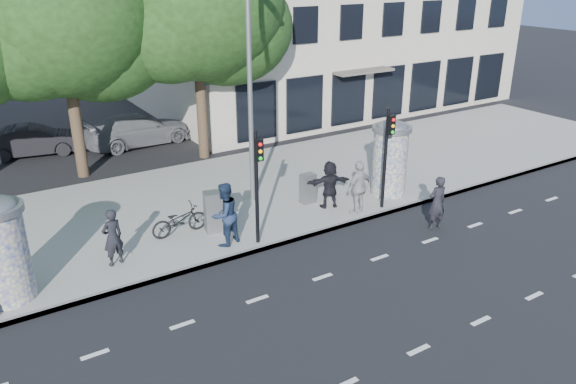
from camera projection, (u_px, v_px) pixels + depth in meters
ground at (355, 302)px, 13.91m from camera, size 120.00×120.00×0.00m
sidewalk at (222, 199)px, 19.75m from camera, size 40.00×8.00×0.15m
curb at (281, 243)px, 16.66m from camera, size 40.00×0.10×0.16m
lane_dash_near at (419, 350)px, 12.19m from camera, size 32.00×0.12×0.01m
lane_dash_far at (322, 277)px, 15.01m from camera, size 32.00×0.12×0.01m
ad_column_left at (1, 248)px, 13.30m from camera, size 1.36×1.36×2.65m
ad_column_right at (390, 156)px, 19.57m from camera, size 1.36×1.36×2.65m
traffic_pole_near at (257, 177)px, 15.74m from camera, size 0.22×0.31×3.40m
traffic_pole_far at (387, 149)px, 18.10m from camera, size 0.22×0.31×3.40m
street_lamp at (250, 65)px, 17.68m from camera, size 0.25×0.93×8.00m
tree_near_left at (60, 15)px, 19.82m from camera, size 6.80×6.80×8.97m
tree_center at (195, 3)px, 21.88m from camera, size 7.00×7.00×9.30m
ped_b at (113, 237)px, 15.06m from camera, size 0.67×0.52×1.62m
ped_c at (225, 214)px, 16.10m from camera, size 1.11×0.99×1.90m
ped_e at (359, 188)px, 18.11m from camera, size 1.15×0.77×1.81m
ped_f at (330, 184)px, 18.65m from camera, size 1.59×0.96×1.62m
man_road at (437, 203)px, 17.44m from camera, size 0.68×0.49×1.75m
bicycle at (179, 220)px, 16.89m from camera, size 0.66×1.77×0.92m
cabinet_left at (215, 212)px, 17.02m from camera, size 0.69×0.56×1.28m
cabinet_right at (308, 188)px, 19.09m from camera, size 0.50×0.37×1.04m
car_mid at (34, 141)px, 24.24m from camera, size 2.14×4.21×1.32m
car_right at (138, 130)px, 25.63m from camera, size 2.45×5.06×1.42m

